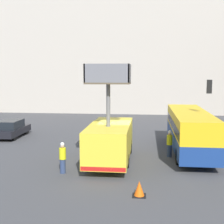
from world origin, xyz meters
TOP-DOWN VIEW (x-y plane):
  - ground_plane at (0.00, 0.00)m, footprint 120.00×120.00m
  - building_backdrop_far at (0.00, 27.66)m, footprint 44.00×10.00m
  - utility_truck at (-0.46, -0.87)m, footprint 2.58×6.76m
  - city_bus at (4.87, 2.27)m, footprint 2.45×10.15m
  - road_worker_near_truck at (-2.90, -3.29)m, footprint 0.38×0.38m
  - road_worker_directing at (3.38, 0.92)m, footprint 0.38×0.38m
  - traffic_cone_near_truck at (1.50, -6.16)m, footprint 0.62×0.62m
  - parked_car_curbside at (-10.08, 6.00)m, footprint 1.85×4.41m

SIDE VIEW (x-z plane):
  - ground_plane at x=0.00m, z-range 0.00..0.00m
  - traffic_cone_near_truck at x=1.50m, z-range -0.02..0.69m
  - parked_car_curbside at x=-10.08m, z-range 0.00..1.54m
  - road_worker_near_truck at x=-2.90m, z-range 0.00..1.78m
  - road_worker_directing at x=3.38m, z-range 0.00..1.83m
  - utility_truck at x=-0.46m, z-range -1.53..4.65m
  - city_bus at x=4.87m, z-range 0.27..3.22m
  - building_backdrop_far at x=0.00m, z-range 0.00..21.54m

